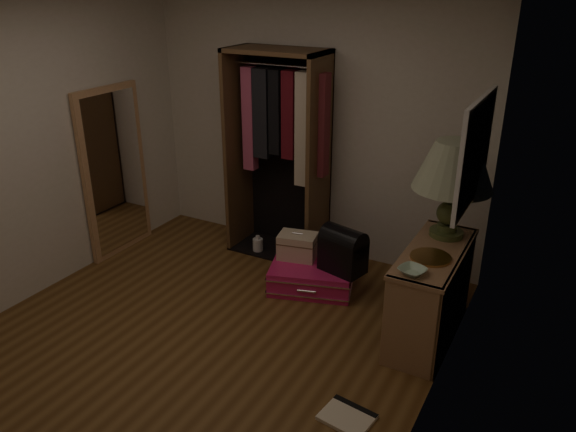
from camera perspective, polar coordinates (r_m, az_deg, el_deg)
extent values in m
plane|color=brown|center=(4.56, -9.28, -12.76)|extent=(4.00, 4.00, 0.00)
cube|color=beige|center=(5.57, 2.48, 9.10)|extent=(3.50, 0.02, 2.60)
cube|color=beige|center=(3.22, 14.77, -2.55)|extent=(0.02, 4.00, 2.60)
cube|color=beige|center=(5.19, -25.89, 5.71)|extent=(0.02, 4.00, 2.60)
cube|color=white|center=(4.06, 18.50, 6.18)|extent=(0.03, 0.96, 0.76)
cube|color=black|center=(4.06, 18.48, 6.18)|extent=(0.03, 0.90, 0.70)
cube|color=silver|center=(4.16, 17.72, 2.13)|extent=(0.01, 0.88, 0.02)
cube|color=silver|center=(4.13, 17.85, 3.13)|extent=(0.01, 0.88, 0.02)
cube|color=silver|center=(4.11, 17.98, 4.15)|extent=(0.01, 0.88, 0.02)
cube|color=silver|center=(4.08, 18.11, 5.18)|extent=(0.01, 0.88, 0.02)
cube|color=silver|center=(4.06, 18.25, 6.22)|extent=(0.01, 0.88, 0.02)
cube|color=silver|center=(4.04, 18.39, 7.27)|extent=(0.01, 0.88, 0.02)
cube|color=silver|center=(4.02, 18.53, 8.34)|extent=(0.01, 0.88, 0.02)
cube|color=silver|center=(4.00, 18.67, 9.41)|extent=(0.01, 0.88, 0.02)
cube|color=silver|center=(3.99, 18.81, 10.49)|extent=(0.01, 0.88, 0.02)
cube|color=#916746|center=(4.11, 12.27, -11.12)|extent=(0.40, 0.03, 0.75)
cube|color=#916746|center=(5.01, 15.90, -4.82)|extent=(0.40, 0.03, 0.75)
cube|color=#916746|center=(4.72, 13.90, -10.95)|extent=(0.40, 1.04, 0.03)
cube|color=#916746|center=(4.46, 14.53, -5.51)|extent=(0.40, 1.04, 0.03)
cube|color=#916746|center=(4.38, 14.74, -3.61)|extent=(0.42, 1.12, 0.03)
cube|color=brown|center=(4.52, 16.61, -8.17)|extent=(0.02, 1.10, 0.75)
cube|color=#916746|center=(4.72, 15.54, -2.95)|extent=(0.36, 0.38, 0.13)
cube|color=gray|center=(4.29, 11.15, -12.45)|extent=(0.16, 0.04, 0.22)
cube|color=#4C3833|center=(4.32, 11.48, -12.06)|extent=(0.18, 0.03, 0.24)
cube|color=#B7AD99|center=(4.36, 11.64, -11.71)|extent=(0.17, 0.04, 0.25)
cube|color=brown|center=(4.40, 11.81, -11.36)|extent=(0.17, 0.04, 0.24)
cube|color=#3F4C59|center=(4.42, 12.39, -10.74)|extent=(0.22, 0.04, 0.30)
cube|color=gray|center=(4.48, 12.16, -10.62)|extent=(0.16, 0.04, 0.25)
cube|color=#59594C|center=(4.51, 12.54, -10.21)|extent=(0.19, 0.03, 0.28)
cube|color=#B2724C|center=(4.55, 12.68, -10.09)|extent=(0.19, 0.03, 0.25)
cube|color=beige|center=(4.58, 12.85, -9.82)|extent=(0.19, 0.04, 0.26)
cube|color=#332D38|center=(4.61, 12.91, -9.29)|extent=(0.17, 0.04, 0.30)
cube|color=gray|center=(4.66, 13.18, -9.13)|extent=(0.18, 0.05, 0.27)
cube|color=#4C3833|center=(4.69, 13.42, -8.72)|extent=(0.19, 0.03, 0.30)
cube|color=#B7AD99|center=(4.75, 13.51, -8.83)|extent=(0.19, 0.03, 0.23)
cube|color=brown|center=(4.78, 13.71, -8.51)|extent=(0.20, 0.03, 0.25)
cube|color=#3F4C59|center=(4.81, 13.76, -8.04)|extent=(0.18, 0.05, 0.28)
cube|color=gray|center=(4.84, 14.17, -7.67)|extent=(0.22, 0.03, 0.31)
cube|color=#59594C|center=(4.90, 14.01, -7.44)|extent=(0.16, 0.04, 0.28)
cube|color=#B2724C|center=(4.95, 14.17, -7.48)|extent=(0.17, 0.04, 0.22)
cube|color=beige|center=(4.99, 14.30, -7.13)|extent=(0.16, 0.05, 0.24)
cube|color=brown|center=(5.76, -5.07, 6.68)|extent=(0.04, 0.50, 2.05)
cube|color=brown|center=(5.33, 3.18, 5.37)|extent=(0.04, 0.50, 2.05)
cube|color=brown|center=(5.32, -1.19, 16.46)|extent=(0.95, 0.50, 0.04)
cube|color=black|center=(5.73, 0.07, 6.67)|extent=(0.95, 0.02, 2.05)
cube|color=black|center=(5.91, -1.03, -3.38)|extent=(0.95, 0.50, 0.02)
cylinder|color=silver|center=(5.34, -1.17, 15.07)|extent=(0.87, 0.02, 0.02)
cube|color=#BF4C72|center=(5.57, -3.91, 9.76)|extent=(0.12, 0.10, 1.01)
cube|color=black|center=(5.47, -2.52, 10.38)|extent=(0.16, 0.15, 0.86)
cube|color=black|center=(5.39, -1.09, 10.51)|extent=(0.11, 0.15, 0.80)
cube|color=#590F19|center=(5.33, 0.22, 10.20)|extent=(0.12, 0.13, 0.83)
cube|color=beige|center=(5.29, 1.78, 8.72)|extent=(0.16, 0.14, 1.07)
cube|color=maroon|center=(5.20, 3.38, 9.13)|extent=(0.12, 0.13, 0.95)
cube|color=tan|center=(5.89, -17.20, 4.30)|extent=(0.05, 0.80, 1.70)
cube|color=white|center=(5.87, -17.00, 4.26)|extent=(0.01, 0.68, 1.58)
cube|color=#CF195C|center=(5.19, 2.40, -6.13)|extent=(0.86, 0.72, 0.23)
cube|color=silver|center=(5.22, 2.39, -6.73)|extent=(0.88, 0.75, 0.01)
cube|color=silver|center=(5.16, 2.41, -5.52)|extent=(0.88, 0.75, 0.01)
cylinder|color=silver|center=(4.96, 1.91, -7.65)|extent=(0.17, 0.07, 0.02)
cube|color=#C7B498|center=(5.21, 0.98, -3.07)|extent=(0.39, 0.30, 0.24)
cube|color=brown|center=(5.19, 0.98, -2.58)|extent=(0.39, 0.31, 0.01)
cylinder|color=silver|center=(5.16, 0.99, -1.79)|extent=(0.10, 0.04, 0.02)
cube|color=black|center=(5.00, 5.59, -4.04)|extent=(0.43, 0.34, 0.29)
cylinder|color=black|center=(4.93, 5.65, -2.52)|extent=(0.43, 0.34, 0.25)
cylinder|color=#404D25|center=(4.64, 15.77, -1.66)|extent=(0.35, 0.35, 0.04)
cylinder|color=#404D25|center=(4.62, 15.84, -1.10)|extent=(0.20, 0.20, 0.06)
sphere|color=#404D25|center=(4.58, 16.00, 0.29)|extent=(0.25, 0.25, 0.19)
cylinder|color=#404D25|center=(4.52, 16.21, 2.03)|extent=(0.09, 0.09, 0.11)
cone|color=#B7C2A2|center=(4.44, 16.55, 4.96)|extent=(0.82, 0.82, 0.38)
cone|color=white|center=(4.44, 16.55, 4.96)|extent=(0.73, 0.73, 0.35)
cylinder|color=#B18144|center=(4.25, 14.29, -4.08)|extent=(0.38, 0.38, 0.02)
imported|color=#B0D4B9|center=(4.00, 12.51, -5.46)|extent=(0.23, 0.23, 0.05)
cylinder|color=white|center=(5.85, -3.08, -3.01)|extent=(0.14, 0.14, 0.15)
cylinder|color=white|center=(5.81, -3.10, -2.18)|extent=(0.06, 0.06, 0.04)
cube|color=#F2E7CC|center=(3.90, 6.01, -19.65)|extent=(0.36, 0.30, 0.03)
cube|color=black|center=(3.97, 6.87, -18.77)|extent=(0.33, 0.09, 0.03)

